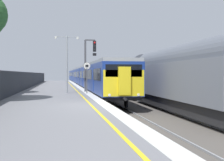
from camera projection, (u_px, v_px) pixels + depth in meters
ground at (147, 115)px, 14.41m from camera, size 17.40×110.00×1.21m
commuter_train_at_platform at (83, 76)px, 47.81m from camera, size 2.83×62.73×3.81m
freight_train_adjacent_track at (115, 75)px, 40.34m from camera, size 2.60×59.43×4.47m
signal_gantry at (88, 59)px, 24.68m from camera, size 1.10×0.24×4.76m
speed_limit_sign at (87, 74)px, 22.15m from camera, size 0.59×0.08×2.57m
platform_lamp_mid at (67, 59)px, 22.64m from camera, size 2.00×0.20×4.82m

